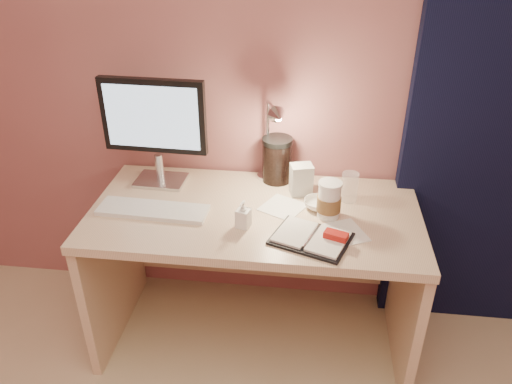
# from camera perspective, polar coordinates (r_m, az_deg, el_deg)

# --- Properties ---
(room) EXTENTS (3.50, 3.50, 3.50)m
(room) POSITION_cam_1_polar(r_m,az_deg,el_deg) (2.33, 25.15, 9.13)
(room) COLOR #C6B28E
(room) RESTS_ON ground
(desk) EXTENTS (1.40, 0.70, 0.73)m
(desk) POSITION_cam_1_polar(r_m,az_deg,el_deg) (2.30, 0.08, -5.94)
(desk) COLOR beige
(desk) RESTS_ON ground
(monitor) EXTENTS (0.47, 0.17, 0.50)m
(monitor) POSITION_cam_1_polar(r_m,az_deg,el_deg) (2.25, -11.51, 7.77)
(monitor) COLOR silver
(monitor) RESTS_ON desk
(keyboard) EXTENTS (0.47, 0.16, 0.02)m
(keyboard) POSITION_cam_1_polar(r_m,az_deg,el_deg) (2.15, -11.69, -2.03)
(keyboard) COLOR silver
(keyboard) RESTS_ON desk
(planner) EXTENTS (0.34, 0.30, 0.04)m
(planner) POSITION_cam_1_polar(r_m,az_deg,el_deg) (1.94, 6.55, -5.20)
(planner) COLOR black
(planner) RESTS_ON desk
(paper_a) EXTENTS (0.23, 0.23, 0.00)m
(paper_a) POSITION_cam_1_polar(r_m,az_deg,el_deg) (2.00, 9.80, -4.66)
(paper_a) COLOR white
(paper_a) RESTS_ON desk
(paper_b) EXTENTS (0.22, 0.22, 0.00)m
(paper_b) POSITION_cam_1_polar(r_m,az_deg,el_deg) (2.14, 3.09, -1.74)
(paper_b) COLOR white
(paper_b) RESTS_ON desk
(coffee_cup) EXTENTS (0.10, 0.10, 0.16)m
(coffee_cup) POSITION_cam_1_polar(r_m,az_deg,el_deg) (2.06, 8.35, -1.00)
(coffee_cup) COLOR white
(coffee_cup) RESTS_ON desk
(clear_cup) EXTENTS (0.07, 0.07, 0.13)m
(clear_cup) POSITION_cam_1_polar(r_m,az_deg,el_deg) (2.20, 10.64, 0.57)
(clear_cup) COLOR white
(clear_cup) RESTS_ON desk
(bowl) EXTENTS (0.16, 0.16, 0.04)m
(bowl) POSITION_cam_1_polar(r_m,az_deg,el_deg) (2.14, 7.09, -1.37)
(bowl) COLOR white
(bowl) RESTS_ON desk
(lotion_bottle) EXTENTS (0.07, 0.07, 0.12)m
(lotion_bottle) POSITION_cam_1_polar(r_m,az_deg,el_deg) (1.98, -1.46, -2.55)
(lotion_bottle) COLOR white
(lotion_bottle) RESTS_ON desk
(dark_jar) EXTENTS (0.14, 0.14, 0.19)m
(dark_jar) POSITION_cam_1_polar(r_m,az_deg,el_deg) (2.31, 2.41, 3.46)
(dark_jar) COLOR black
(dark_jar) RESTS_ON desk
(product_box) EXTENTS (0.11, 0.10, 0.14)m
(product_box) POSITION_cam_1_polar(r_m,az_deg,el_deg) (2.22, 5.19, 1.43)
(product_box) COLOR #B2B3AE
(product_box) RESTS_ON desk
(desk_lamp) EXTENTS (0.15, 0.25, 0.41)m
(desk_lamp) POSITION_cam_1_polar(r_m,az_deg,el_deg) (2.18, 0.15, 6.44)
(desk_lamp) COLOR silver
(desk_lamp) RESTS_ON desk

